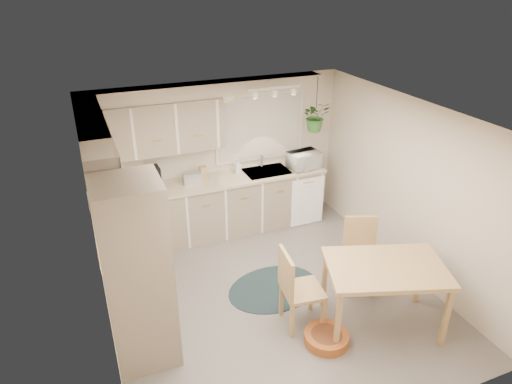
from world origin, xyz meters
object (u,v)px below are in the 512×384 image
(pet_bed, at_px, (326,338))
(braided_rug, at_px, (274,288))
(microwave, at_px, (304,158))
(chair_back, at_px, (362,257))
(dining_table, at_px, (382,296))
(chair_left, at_px, (303,288))

(pet_bed, bearing_deg, braided_rug, 97.91)
(microwave, bearing_deg, braided_rug, -136.07)
(chair_back, height_order, microwave, microwave)
(dining_table, distance_m, microwave, 2.76)
(dining_table, bearing_deg, pet_bed, -177.69)
(dining_table, xyz_separation_m, microwave, (0.33, 2.65, 0.69))
(braided_rug, bearing_deg, dining_table, -50.64)
(chair_back, distance_m, braided_rug, 1.23)
(dining_table, xyz_separation_m, chair_left, (-0.85, 0.37, 0.09))
(chair_back, bearing_deg, chair_left, 38.71)
(microwave, bearing_deg, dining_table, -105.35)
(chair_left, xyz_separation_m, pet_bed, (0.11, -0.40, -0.45))
(braided_rug, xyz_separation_m, pet_bed, (0.15, -1.11, 0.05))
(chair_left, relative_size, microwave, 2.02)
(braided_rug, bearing_deg, chair_back, -20.69)
(microwave, bearing_deg, pet_bed, -119.88)
(pet_bed, bearing_deg, microwave, 68.30)
(braided_rug, distance_m, microwave, 2.28)
(braided_rug, height_order, pet_bed, pet_bed)
(chair_back, bearing_deg, braided_rug, 1.07)
(microwave, bearing_deg, chair_left, -125.55)
(chair_left, bearing_deg, dining_table, 73.22)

